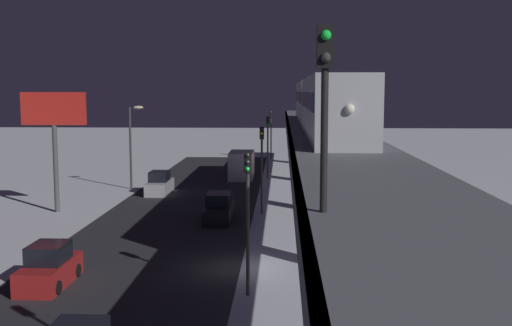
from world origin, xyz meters
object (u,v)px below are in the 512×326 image
Objects in this scene: traffic_light_distant at (271,128)px; commercial_billboard at (54,121)px; box_truck at (242,165)px; traffic_light_mid at (262,157)px; subway_train at (322,103)px; sedan_black at (219,210)px; sedan_red at (49,269)px; traffic_light_near at (248,202)px; sedan_silver at (160,184)px; rail_signal at (325,86)px; traffic_light_far at (268,138)px.

commercial_billboard is at bearing 67.24° from traffic_light_distant.
traffic_light_distant is (-2.70, -17.40, 2.85)m from box_truck.
traffic_light_mid is 36.48m from traffic_light_distant.
subway_train is 7.76× the size of sedan_black.
sedan_red is at bearing 80.17° from traffic_light_distant.
traffic_light_distant is (0.00, -54.72, 0.00)m from traffic_light_near.
sedan_red is 0.67× the size of traffic_light_mid.
sedan_black is (-6.40, -14.55, 0.01)m from sedan_red.
sedan_red is at bearing 61.60° from traffic_light_mid.
traffic_light_distant is at bearing -83.27° from subway_train.
sedan_black is at bearing -79.46° from traffic_light_near.
commercial_billboard reaches higher than traffic_light_near.
sedan_silver is at bearing -70.93° from traffic_light_near.
rail_signal is at bearing 119.40° from commercial_billboard.
traffic_light_distant is (4.31, -36.56, -3.94)m from subway_train.
traffic_light_far is (-2.70, 0.84, 2.85)m from box_truck.
traffic_light_near is (-2.70, 37.32, 2.85)m from box_truck.
traffic_light_mid is (-2.70, 19.08, 2.85)m from box_truck.
traffic_light_mid is at bearing -90.00° from traffic_light_near.
traffic_light_mid is at bearing -0.98° from subway_train.
traffic_light_near and traffic_light_mid have the same top height.
sedan_black is at bearing -79.56° from rail_signal.
box_truck is at bearing -84.24° from rail_signal.
rail_signal is 42.49m from sedan_silver.
traffic_light_near is 36.48m from traffic_light_far.
subway_train reaches higher than traffic_light_near.
sedan_red is 19.22m from commercial_billboard.
commercial_billboard is (15.29, -0.03, 2.63)m from traffic_light_mid.
subway_train is 31.35m from rail_signal.
traffic_light_far is 0.72× the size of commercial_billboard.
rail_signal is at bearing 95.76° from box_truck.
sedan_silver is at bearing -124.79° from commercial_billboard.
sedan_silver is 13.15m from traffic_light_mid.
box_truck is at bearing -122.34° from sedan_silver.
sedan_red is 54.59m from traffic_light_distant.
traffic_light_far reaches higher than box_truck.
traffic_light_near is 1.00× the size of traffic_light_mid.
traffic_light_distant is at bearing -98.82° from box_truck.
subway_train is 17.76m from sedan_silver.
sedan_black is 0.74× the size of traffic_light_distant.
sedan_silver is (0.00, -25.86, 0.01)m from sedan_red.
traffic_light_mid is at bearing 90.00° from traffic_light_distant.
rail_signal reaches higher than traffic_light_distant.
subway_train is 19.65m from commercial_billboard.
sedan_black is 0.53× the size of commercial_billboard.
sedan_red is 0.67× the size of traffic_light_far.
commercial_billboard is (15.29, 36.45, 2.63)m from traffic_light_distant.
rail_signal is at bearing 94.36° from traffic_light_mid.
box_truck is at bearing -100.31° from sedan_red.
sedan_black is 14.04m from commercial_billboard.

